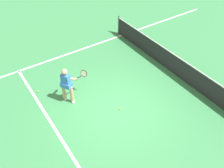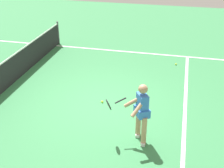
{
  "view_description": "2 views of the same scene",
  "coord_description": "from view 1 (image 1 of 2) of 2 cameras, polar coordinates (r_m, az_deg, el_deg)",
  "views": [
    {
      "loc": [
        5.34,
        -3.79,
        6.99
      ],
      "look_at": [
        -0.5,
        0.11,
        0.85
      ],
      "focal_mm": 40.05,
      "sensor_mm": 36.0,
      "label": 1
    },
    {
      "loc": [
        -7.5,
        -2.03,
        4.71
      ],
      "look_at": [
        -0.5,
        -0.36,
        0.98
      ],
      "focal_mm": 48.66,
      "sensor_mm": 36.0,
      "label": 2
    }
  ],
  "objects": [
    {
      "name": "service_line_marking",
      "position": [
        8.91,
        -11.79,
        -11.77
      ],
      "size": [
        8.79,
        0.1,
        0.01
      ],
      "primitive_type": "cube",
      "color": "white",
      "rests_on": "ground"
    },
    {
      "name": "tennis_player",
      "position": [
        9.49,
        -10.22,
        0.03
      ],
      "size": [
        0.68,
        1.14,
        1.55
      ],
      "color": "tan",
      "rests_on": "ground"
    },
    {
      "name": "tennis_ball_mid",
      "position": [
        10.68,
        -16.49,
        -1.59
      ],
      "size": [
        0.07,
        0.07,
        0.07
      ],
      "primitive_type": "sphere",
      "color": "#D1E533",
      "rests_on": "ground"
    },
    {
      "name": "court_net",
      "position": [
        11.05,
        15.64,
        3.25
      ],
      "size": [
        9.47,
        0.08,
        1.02
      ],
      "color": "#4C4C51",
      "rests_on": "ground"
    },
    {
      "name": "tennis_ball_near",
      "position": [
        9.54,
        1.8,
        -5.7
      ],
      "size": [
        0.07,
        0.07,
        0.07
      ],
      "primitive_type": "sphere",
      "color": "#D1E533",
      "rests_on": "ground"
    },
    {
      "name": "sideline_left_marking",
      "position": [
        12.57,
        -10.4,
        6.63
      ],
      "size": [
        0.1,
        18.68,
        0.01
      ],
      "primitive_type": "cube",
      "color": "white",
      "rests_on": "ground"
    },
    {
      "name": "ground_plane",
      "position": [
        9.58,
        1.12,
        -5.73
      ],
      "size": [
        26.89,
        26.89,
        0.0
      ],
      "primitive_type": "plane",
      "color": "#38844C"
    }
  ]
}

